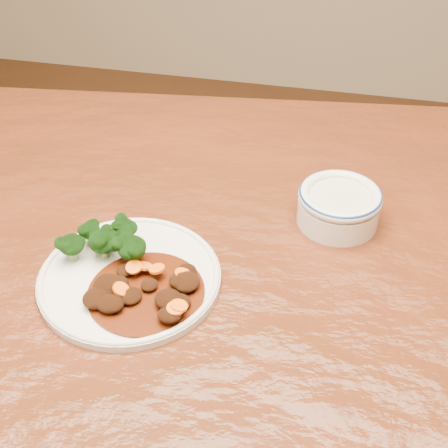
# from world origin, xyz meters

# --- Properties ---
(dining_table) EXTENTS (1.60, 1.07, 0.75)m
(dining_table) POSITION_xyz_m (0.00, 0.00, 0.67)
(dining_table) COLOR #531F0E
(dining_table) RESTS_ON ground
(dinner_plate) EXTENTS (0.23, 0.23, 0.01)m
(dinner_plate) POSITION_xyz_m (-0.09, -0.06, 0.76)
(dinner_plate) COLOR silver
(dinner_plate) RESTS_ON dining_table
(broccoli_florets) EXTENTS (0.11, 0.08, 0.04)m
(broccoli_florets) POSITION_xyz_m (-0.13, -0.03, 0.78)
(broccoli_florets) COLOR #77A254
(broccoli_florets) RESTS_ON dinner_plate
(mince_stew) EXTENTS (0.14, 0.14, 0.02)m
(mince_stew) POSITION_xyz_m (-0.07, -0.09, 0.77)
(mince_stew) COLOR #4B1B08
(mince_stew) RESTS_ON dinner_plate
(dip_bowl) EXTENTS (0.12, 0.12, 0.05)m
(dip_bowl) POSITION_xyz_m (0.15, 0.11, 0.78)
(dip_bowl) COLOR silver
(dip_bowl) RESTS_ON dining_table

